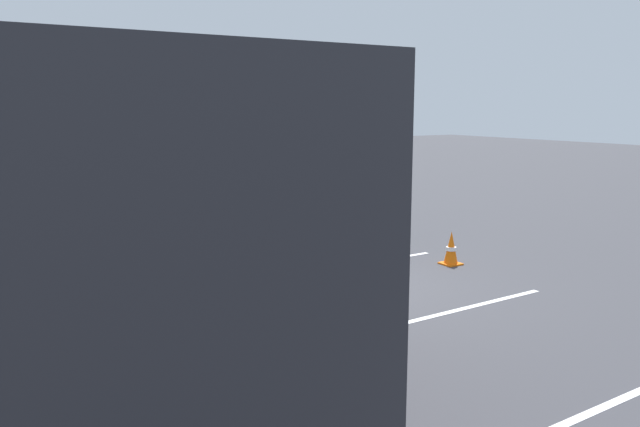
{
  "coord_description": "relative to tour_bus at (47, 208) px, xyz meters",
  "views": [
    {
      "loc": [
        -8.3,
        5.28,
        2.92
      ],
      "look_at": [
        0.69,
        -0.19,
        1.1
      ],
      "focal_mm": 35.03,
      "sensor_mm": 36.0,
      "label": 1
    }
  ],
  "objects": [
    {
      "name": "spectator_far_left",
      "position": [
        -1.66,
        -2.82,
        -0.6
      ],
      "size": [
        0.58,
        0.35,
        1.75
      ],
      "color": "#473823",
      "rests_on": "ground_plane"
    },
    {
      "name": "bay_line_a",
      "position": [
        -4.98,
        -4.8,
        -1.64
      ],
      "size": [
        0.24,
        4.14,
        0.01
      ],
      "color": "white",
      "rests_on": "ground_plane"
    },
    {
      "name": "tour_bus",
      "position": [
        0.0,
        0.0,
        0.0
      ],
      "size": [
        11.12,
        2.68,
        3.25
      ],
      "color": "#26262B",
      "rests_on": "ground_plane"
    },
    {
      "name": "bay_line_d",
      "position": [
        3.72,
        -4.8,
        -1.64
      ],
      "size": [
        0.24,
        4.17,
        0.01
      ],
      "color": "white",
      "rests_on": "ground_plane"
    },
    {
      "name": "parked_motorcycle_dark",
      "position": [
        2.36,
        -2.26,
        -1.16
      ],
      "size": [
        2.05,
        0.58,
        0.99
      ],
      "color": "black",
      "rests_on": "ground_plane"
    },
    {
      "name": "traffic_cone",
      "position": [
        -0.04,
        -6.87,
        -1.34
      ],
      "size": [
        0.34,
        0.34,
        0.63
      ],
      "color": "orange",
      "rests_on": "ground_plane"
    },
    {
      "name": "spectator_right",
      "position": [
        1.25,
        -2.99,
        -0.61
      ],
      "size": [
        0.57,
        0.31,
        1.74
      ],
      "color": "black",
      "rests_on": "ground_plane"
    },
    {
      "name": "spectator_left",
      "position": [
        -0.58,
        -2.83,
        -0.6
      ],
      "size": [
        0.57,
        0.33,
        1.75
      ],
      "color": "black",
      "rests_on": "ground_plane"
    },
    {
      "name": "spectator_centre",
      "position": [
        0.26,
        -2.88,
        -0.6
      ],
      "size": [
        0.58,
        0.35,
        1.74
      ],
      "color": "#473823",
      "rests_on": "ground_plane"
    },
    {
      "name": "bay_line_b",
      "position": [
        -2.08,
        -4.8,
        -1.64
      ],
      "size": [
        0.24,
        4.15,
        0.01
      ],
      "color": "white",
      "rests_on": "ground_plane"
    },
    {
      "name": "bay_line_c",
      "position": [
        0.82,
        -4.8,
        -1.64
      ],
      "size": [
        0.25,
        4.62,
        0.01
      ],
      "color": "white",
      "rests_on": "ground_plane"
    },
    {
      "name": "parked_motorcycle_silver",
      "position": [
        0.23,
        -2.1,
        -1.16
      ],
      "size": [
        2.03,
        0.71,
        0.99
      ],
      "color": "black",
      "rests_on": "ground_plane"
    },
    {
      "name": "bay_line_e",
      "position": [
        6.63,
        -4.8,
        -1.64
      ],
      "size": [
        0.23,
        3.82,
        0.01
      ],
      "color": "white",
      "rests_on": "ground_plane"
    },
    {
      "name": "stunt_motorcycle",
      "position": [
        2.15,
        -6.23,
        -0.68
      ],
      "size": [
        1.95,
        1.06,
        1.57
      ],
      "color": "black",
      "rests_on": "ground_plane"
    },
    {
      "name": "ground_plane",
      "position": [
        -0.13,
        -4.18,
        -1.65
      ],
      "size": [
        80.0,
        80.0,
        0.0
      ],
      "primitive_type": "plane",
      "color": "#38383D"
    }
  ]
}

